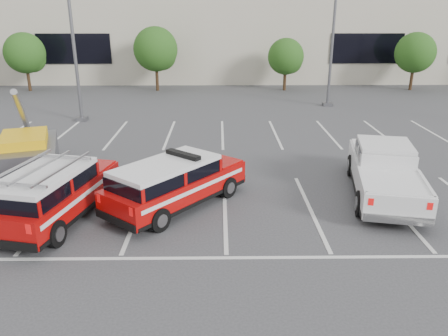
# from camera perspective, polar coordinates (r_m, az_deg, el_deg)

# --- Properties ---
(ground) EXTENTS (120.00, 120.00, 0.00)m
(ground) POSITION_cam_1_polar(r_m,az_deg,el_deg) (13.81, 0.12, -5.49)
(ground) COLOR #3A3A3C
(ground) RESTS_ON ground
(stall_markings) EXTENTS (23.00, 15.00, 0.01)m
(stall_markings) POSITION_cam_1_polar(r_m,az_deg,el_deg) (17.98, -0.08, 0.68)
(stall_markings) COLOR silver
(stall_markings) RESTS_ON ground
(convention_building) EXTENTS (60.00, 16.99, 13.20)m
(convention_building) POSITION_cam_1_polar(r_m,az_deg,el_deg) (44.36, -0.23, 18.30)
(convention_building) COLOR beige
(convention_building) RESTS_ON ground
(tree_left) EXTENTS (3.07, 3.07, 4.42)m
(tree_left) POSITION_cam_1_polar(r_m,az_deg,el_deg) (37.67, -24.40, 13.36)
(tree_left) COLOR #3F2B19
(tree_left) RESTS_ON ground
(tree_mid_left) EXTENTS (3.37, 3.37, 4.85)m
(tree_mid_left) POSITION_cam_1_polar(r_m,az_deg,el_deg) (34.97, -8.75, 14.91)
(tree_mid_left) COLOR #3F2B19
(tree_mid_left) RESTS_ON ground
(tree_mid_right) EXTENTS (2.77, 2.77, 3.99)m
(tree_mid_right) POSITION_cam_1_polar(r_m,az_deg,el_deg) (35.09, 8.20, 14.07)
(tree_mid_right) COLOR #3F2B19
(tree_mid_right) RESTS_ON ground
(tree_right) EXTENTS (3.07, 3.07, 4.42)m
(tree_right) POSITION_cam_1_polar(r_m,az_deg,el_deg) (37.88, 23.78, 13.47)
(tree_right) COLOR #3F2B19
(tree_right) RESTS_ON ground
(light_pole_left) EXTENTS (0.90, 0.60, 10.24)m
(light_pole_left) POSITION_cam_1_polar(r_m,az_deg,el_deg) (25.71, -19.29, 17.18)
(light_pole_left) COLOR #59595E
(light_pole_left) RESTS_ON ground
(light_pole_mid) EXTENTS (0.90, 0.60, 10.24)m
(light_pole_mid) POSITION_cam_1_polar(r_m,az_deg,el_deg) (29.38, 14.15, 17.86)
(light_pole_mid) COLOR #59595E
(light_pole_mid) RESTS_ON ground
(fire_chief_suv) EXTENTS (4.47, 4.87, 1.71)m
(fire_chief_suv) POSITION_cam_1_polar(r_m,az_deg,el_deg) (13.85, -6.42, -2.37)
(fire_chief_suv) COLOR #A20807
(fire_chief_suv) RESTS_ON ground
(white_pickup) EXTENTS (3.02, 5.84, 1.71)m
(white_pickup) POSITION_cam_1_polar(r_m,az_deg,el_deg) (15.61, 20.16, -0.99)
(white_pickup) COLOR silver
(white_pickup) RESTS_ON ground
(ladder_suv) EXTENTS (2.82, 5.00, 1.86)m
(ladder_suv) POSITION_cam_1_polar(r_m,az_deg,el_deg) (13.81, -21.29, -3.56)
(ladder_suv) COLOR #A20807
(ladder_suv) RESTS_ON ground
(utility_rig) EXTENTS (3.48, 4.51, 3.33)m
(utility_rig) POSITION_cam_1_polar(r_m,az_deg,el_deg) (18.48, -24.78, 1.48)
(utility_rig) COLOR #59595E
(utility_rig) RESTS_ON ground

